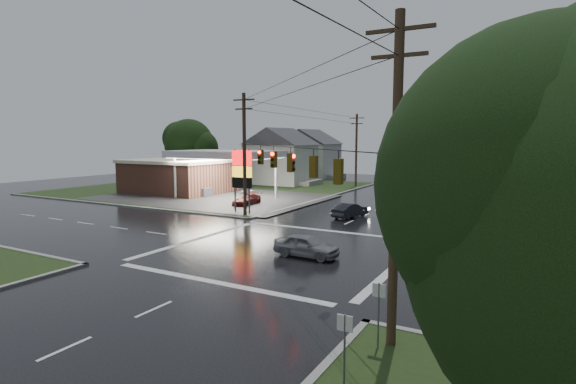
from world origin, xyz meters
The scene contains 16 objects.
ground centered at (0.00, 0.00, 0.00)m, with size 120.00×120.00×0.00m, color black.
grass_nw centered at (-26.00, 26.00, 0.04)m, with size 36.00×36.00×0.08m, color #203216.
gas_station centered at (-25.68, 19.70, 2.55)m, with size 26.20×18.00×5.60m.
pylon_sign centered at (-10.50, 10.50, 4.01)m, with size 2.00×0.35×6.00m.
utility_pole_nw centered at (-9.50, 9.50, 5.72)m, with size 2.20×0.32×11.00m.
utility_pole_se centered at (9.50, -9.50, 5.72)m, with size 2.20×0.32×11.00m.
utility_pole_n centered at (-9.50, 38.00, 5.47)m, with size 2.20×0.32×10.50m.
traffic_signals centered at (0.02, -0.02, 6.48)m, with size 26.87×26.87×1.47m.
house_near centered at (-20.95, 36.00, 4.41)m, with size 11.05×8.48×8.60m.
house_far centered at (-21.95, 48.00, 4.41)m, with size 11.05×8.48×8.60m.
tree_nw_behind centered at (-33.84, 29.99, 6.18)m, with size 8.93×7.60×10.00m.
tree_ne_near centered at (14.14, 21.99, 5.56)m, with size 7.99×6.80×8.98m.
tree_ne_far centered at (17.15, 33.99, 6.18)m, with size 8.46×7.20×9.80m.
car_north centered at (-0.80, 13.28, 0.65)m, with size 1.37×3.94×1.30m, color black.
car_crossing centered at (1.80, -0.56, 0.68)m, with size 1.60×3.97×1.35m, color gray.
car_pump centered at (-13.00, 14.93, 0.59)m, with size 1.65×4.06×1.18m, color maroon.
Camera 1 is at (13.48, -23.89, 7.02)m, focal length 28.00 mm.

